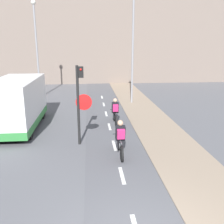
{
  "coord_description": "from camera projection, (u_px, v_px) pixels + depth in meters",
  "views": [
    {
      "loc": [
        -0.99,
        -4.24,
        4.15
      ],
      "look_at": [
        0.0,
        6.56,
        1.2
      ],
      "focal_mm": 40.0,
      "sensor_mm": 36.0,
      "label": 1
    }
  ],
  "objects": [
    {
      "name": "building_row_background",
      "position": [
        97.0,
        37.0,
        28.23
      ],
      "size": [
        60.0,
        5.2,
        9.97
      ],
      "color": "slate",
      "rests_on": "ground_plane"
    },
    {
      "name": "traffic_light_pole",
      "position": [
        80.0,
        97.0,
        10.2
      ],
      "size": [
        0.67,
        0.25,
        3.35
      ],
      "color": "black",
      "rests_on": "ground_plane"
    },
    {
      "name": "street_lamp_far",
      "position": [
        36.0,
        40.0,
        19.06
      ],
      "size": [
        0.36,
        0.36,
        7.32
      ],
      "color": "gray",
      "rests_on": "ground_plane"
    },
    {
      "name": "street_lamp_sidewalk",
      "position": [
        133.0,
        37.0,
        17.01
      ],
      "size": [
        0.36,
        0.36,
        7.67
      ],
      "color": "gray",
      "rests_on": "ground_plane"
    },
    {
      "name": "cyclist_near",
      "position": [
        120.0,
        139.0,
        9.4
      ],
      "size": [
        0.46,
        1.67,
        1.43
      ],
      "color": "black",
      "rests_on": "ground_plane"
    },
    {
      "name": "cyclist_far",
      "position": [
        115.0,
        112.0,
        13.25
      ],
      "size": [
        0.46,
        1.61,
        1.41
      ],
      "color": "black",
      "rests_on": "ground_plane"
    },
    {
      "name": "van",
      "position": [
        17.0,
        104.0,
        12.53
      ],
      "size": [
        2.04,
        5.09,
        2.49
      ],
      "color": "white",
      "rests_on": "ground_plane"
    }
  ]
}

